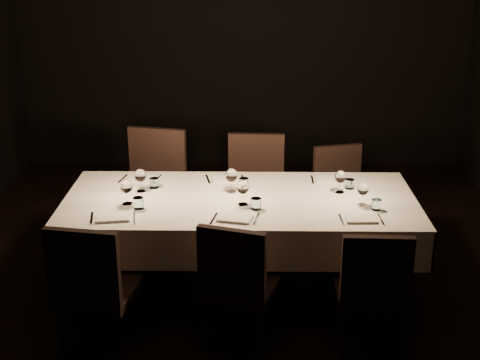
{
  "coord_description": "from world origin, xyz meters",
  "views": [
    {
      "loc": [
        0.06,
        -4.44,
        2.54
      ],
      "look_at": [
        0.0,
        0.0,
        0.9
      ],
      "focal_mm": 50.0,
      "sensor_mm": 36.0,
      "label": 1
    }
  ],
  "objects_px": {
    "dining_table": "(240,208)",
    "chair_far_center": "(255,188)",
    "chair_near_right": "(372,287)",
    "chair_near_left": "(92,286)",
    "chair_far_left": "(154,186)",
    "chair_near_center": "(237,281)",
    "chair_far_right": "(340,192)"
  },
  "relations": [
    {
      "from": "chair_near_left",
      "to": "chair_far_center",
      "type": "relative_size",
      "value": 0.96
    },
    {
      "from": "chair_far_right",
      "to": "chair_far_left",
      "type": "bearing_deg",
      "value": 167.29
    },
    {
      "from": "chair_near_right",
      "to": "chair_far_left",
      "type": "xyz_separation_m",
      "value": [
        -1.56,
        1.56,
        0.07
      ]
    },
    {
      "from": "chair_near_left",
      "to": "chair_near_center",
      "type": "xyz_separation_m",
      "value": [
        0.88,
        0.11,
        -0.02
      ]
    },
    {
      "from": "chair_near_right",
      "to": "chair_far_center",
      "type": "xyz_separation_m",
      "value": [
        -0.71,
        1.58,
        0.05
      ]
    },
    {
      "from": "dining_table",
      "to": "chair_near_left",
      "type": "xyz_separation_m",
      "value": [
        -0.89,
        -0.84,
        -0.17
      ]
    },
    {
      "from": "dining_table",
      "to": "chair_near_left",
      "type": "bearing_deg",
      "value": -136.63
    },
    {
      "from": "chair_near_left",
      "to": "chair_far_left",
      "type": "bearing_deg",
      "value": -86.21
    },
    {
      "from": "chair_far_center",
      "to": "chair_near_left",
      "type": "bearing_deg",
      "value": -119.09
    },
    {
      "from": "chair_far_left",
      "to": "chair_near_right",
      "type": "bearing_deg",
      "value": -33.19
    },
    {
      "from": "dining_table",
      "to": "chair_near_right",
      "type": "relative_size",
      "value": 2.86
    },
    {
      "from": "chair_near_right",
      "to": "chair_far_right",
      "type": "distance_m",
      "value": 1.63
    },
    {
      "from": "chair_near_center",
      "to": "chair_far_right",
      "type": "distance_m",
      "value": 1.78
    },
    {
      "from": "chair_near_right",
      "to": "chair_far_left",
      "type": "relative_size",
      "value": 0.86
    },
    {
      "from": "dining_table",
      "to": "chair_far_right",
      "type": "relative_size",
      "value": 2.89
    },
    {
      "from": "chair_near_right",
      "to": "chair_near_left",
      "type": "bearing_deg",
      "value": 3.43
    },
    {
      "from": "chair_near_right",
      "to": "chair_far_center",
      "type": "relative_size",
      "value": 0.9
    },
    {
      "from": "chair_near_center",
      "to": "chair_far_left",
      "type": "bearing_deg",
      "value": -46.93
    },
    {
      "from": "chair_near_center",
      "to": "chair_near_right",
      "type": "height_order",
      "value": "chair_near_center"
    },
    {
      "from": "chair_far_left",
      "to": "chair_far_right",
      "type": "height_order",
      "value": "chair_far_left"
    },
    {
      "from": "dining_table",
      "to": "chair_far_center",
      "type": "distance_m",
      "value": 0.81
    },
    {
      "from": "chair_near_left",
      "to": "chair_far_right",
      "type": "bearing_deg",
      "value": -126.48
    },
    {
      "from": "chair_near_center",
      "to": "chair_far_left",
      "type": "relative_size",
      "value": 0.87
    },
    {
      "from": "chair_near_right",
      "to": "chair_near_center",
      "type": "bearing_deg",
      "value": -2.1
    },
    {
      "from": "dining_table",
      "to": "chair_far_center",
      "type": "relative_size",
      "value": 2.57
    },
    {
      "from": "dining_table",
      "to": "chair_far_left",
      "type": "bearing_deg",
      "value": 133.73
    },
    {
      "from": "chair_near_center",
      "to": "chair_far_center",
      "type": "height_order",
      "value": "chair_far_center"
    },
    {
      "from": "chair_near_center",
      "to": "chair_near_right",
      "type": "distance_m",
      "value": 0.84
    },
    {
      "from": "chair_near_center",
      "to": "chair_far_left",
      "type": "height_order",
      "value": "chair_far_left"
    },
    {
      "from": "chair_near_right",
      "to": "chair_far_center",
      "type": "height_order",
      "value": "chair_far_center"
    },
    {
      "from": "chair_near_left",
      "to": "chair_far_right",
      "type": "xyz_separation_m",
      "value": [
        1.73,
        1.68,
        -0.03
      ]
    },
    {
      "from": "chair_far_left",
      "to": "chair_far_right",
      "type": "relative_size",
      "value": 1.18
    }
  ]
}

